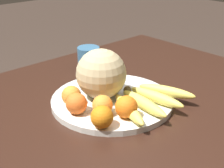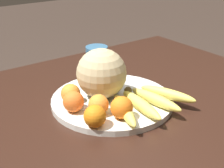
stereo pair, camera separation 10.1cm
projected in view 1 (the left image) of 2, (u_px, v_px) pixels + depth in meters
name	position (u px, v px, depth m)	size (l,w,h in m)	color
kitchen_table	(129.00, 125.00, 1.11)	(1.25, 1.03, 0.77)	black
fruit_bowl	(112.00, 100.00, 1.04)	(0.40, 0.40, 0.02)	silver
melon	(101.00, 74.00, 1.01)	(0.16, 0.16, 0.16)	tan
banana_bunch	(149.00, 100.00, 0.98)	(0.28, 0.21, 0.04)	#473819
orange_front_left	(102.00, 105.00, 0.92)	(0.06, 0.06, 0.06)	orange
orange_front_right	(126.00, 107.00, 0.91)	(0.07, 0.07, 0.07)	orange
orange_mid_center	(71.00, 96.00, 0.98)	(0.06, 0.06, 0.06)	orange
orange_back_left	(77.00, 104.00, 0.93)	(0.06, 0.06, 0.06)	orange
orange_back_right	(102.00, 117.00, 0.86)	(0.06, 0.06, 0.06)	orange
produce_tag	(95.00, 106.00, 0.98)	(0.11, 0.07, 0.00)	white
ceramic_mug	(89.00, 59.00, 1.29)	(0.09, 0.13, 0.10)	#386689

